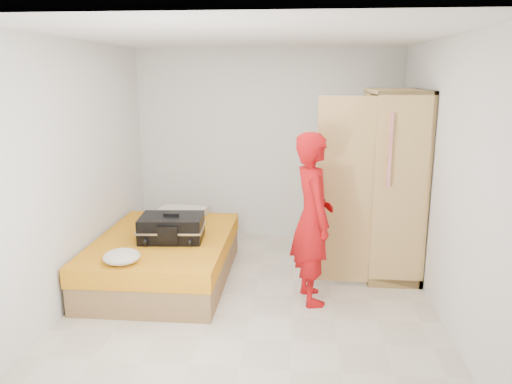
# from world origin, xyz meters

# --- Properties ---
(room) EXTENTS (4.00, 4.02, 2.60)m
(room) POSITION_xyz_m (0.00, 0.00, 1.30)
(room) COLOR beige
(room) RESTS_ON ground
(bed) EXTENTS (1.42, 2.02, 0.50)m
(bed) POSITION_xyz_m (-1.05, 0.34, 0.25)
(bed) COLOR olive
(bed) RESTS_ON ground
(wardrobe) EXTENTS (1.17, 1.20, 2.10)m
(wardrobe) POSITION_xyz_m (1.45, 0.86, 1.00)
(wardrobe) COLOR tan
(wardrobe) RESTS_ON ground
(person) EXTENTS (0.55, 0.71, 1.73)m
(person) POSITION_xyz_m (0.58, -0.04, 0.86)
(person) COLOR red
(person) RESTS_ON ground
(suitcase) EXTENTS (0.73, 0.56, 0.30)m
(suitcase) POSITION_xyz_m (-0.93, 0.26, 0.63)
(suitcase) COLOR black
(suitcase) RESTS_ON bed
(round_cushion) EXTENTS (0.35, 0.35, 0.13)m
(round_cushion) POSITION_xyz_m (-1.23, -0.48, 0.57)
(round_cushion) COLOR silver
(round_cushion) RESTS_ON bed
(pillow) EXTENTS (0.62, 0.36, 0.11)m
(pillow) POSITION_xyz_m (-1.03, 1.19, 0.55)
(pillow) COLOR silver
(pillow) RESTS_ON bed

